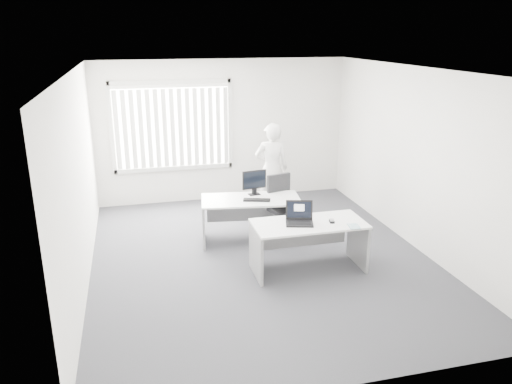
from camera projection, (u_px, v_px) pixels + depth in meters
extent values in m
plane|color=#48484F|center=(261.00, 258.00, 7.62)|extent=(6.00, 6.00, 0.00)
cube|color=silver|center=(223.00, 131.00, 9.95)|extent=(5.00, 0.02, 2.80)
cube|color=silver|center=(348.00, 257.00, 4.42)|extent=(5.00, 0.02, 2.80)
cube|color=silver|center=(79.00, 182.00, 6.60)|extent=(0.02, 6.00, 2.80)
cube|color=silver|center=(416.00, 159.00, 7.77)|extent=(0.02, 6.00, 2.80)
cube|color=white|center=(262.00, 70.00, 6.75)|extent=(5.00, 6.00, 0.02)
cube|color=silver|center=(172.00, 126.00, 9.63)|extent=(2.32, 0.06, 1.76)
cube|color=white|center=(309.00, 224.00, 7.04)|extent=(1.59, 0.75, 0.03)
cube|color=gray|center=(256.00, 253.00, 6.97)|extent=(0.04, 0.69, 0.70)
cube|color=gray|center=(358.00, 242.00, 7.33)|extent=(0.04, 0.69, 0.70)
cube|color=white|center=(251.00, 200.00, 8.06)|extent=(1.67, 0.95, 0.03)
cube|color=gray|center=(204.00, 222.00, 8.09)|extent=(0.13, 0.68, 0.69)
cube|color=gray|center=(297.00, 219.00, 8.25)|extent=(0.13, 0.68, 0.69)
cylinder|color=black|center=(284.00, 233.00, 8.47)|extent=(0.71, 0.71, 0.08)
cylinder|color=black|center=(284.00, 223.00, 8.41)|extent=(0.07, 0.07, 0.45)
cube|color=black|center=(285.00, 210.00, 8.35)|extent=(0.54, 0.54, 0.07)
cube|color=black|center=(279.00, 189.00, 8.42)|extent=(0.43, 0.16, 0.53)
imported|color=silver|center=(272.00, 169.00, 9.29)|extent=(0.68, 0.50, 1.72)
cube|color=white|center=(335.00, 223.00, 7.02)|extent=(0.29, 0.22, 0.00)
cube|color=white|center=(354.00, 226.00, 6.89)|extent=(0.17, 0.22, 0.01)
cube|color=black|center=(257.00, 200.00, 7.96)|extent=(0.45, 0.27, 0.02)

